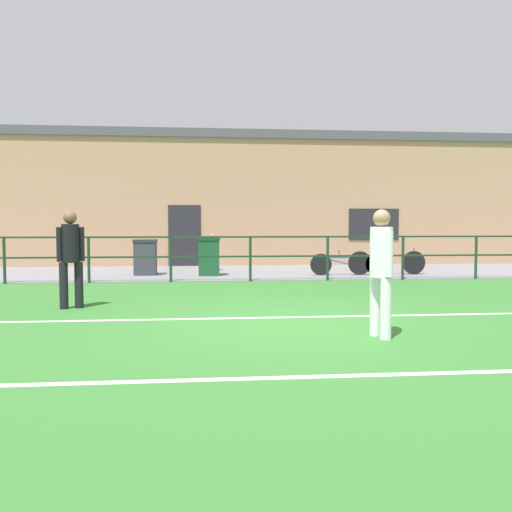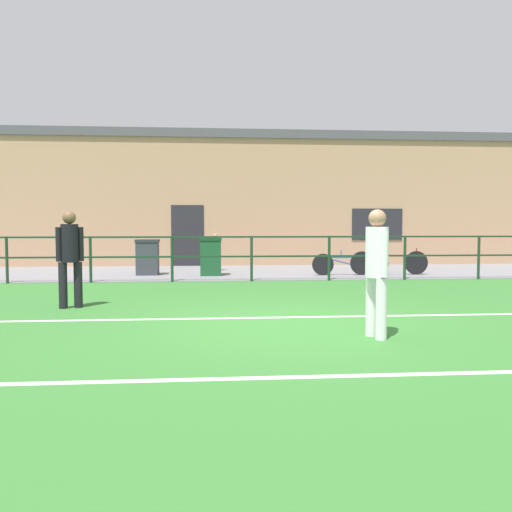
# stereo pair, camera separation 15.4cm
# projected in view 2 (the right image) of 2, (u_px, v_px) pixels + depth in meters

# --- Properties ---
(ground) EXTENTS (60.00, 44.00, 0.04)m
(ground) POSITION_uv_depth(u_px,v_px,m) (284.00, 327.00, 7.73)
(ground) COLOR #33702D
(field_line_touchline) EXTENTS (36.00, 0.11, 0.00)m
(field_line_touchline) POSITION_uv_depth(u_px,v_px,m) (278.00, 317.00, 8.37)
(field_line_touchline) COLOR white
(field_line_touchline) RESTS_ON ground
(field_line_hash) EXTENTS (36.00, 0.11, 0.00)m
(field_line_hash) POSITION_uv_depth(u_px,v_px,m) (321.00, 376.00, 5.13)
(field_line_hash) COLOR white
(field_line_hash) RESTS_ON ground
(pavement_strip) EXTENTS (48.00, 5.00, 0.02)m
(pavement_strip) POSITION_uv_depth(u_px,v_px,m) (245.00, 272.00, 16.18)
(pavement_strip) COLOR slate
(pavement_strip) RESTS_ON ground
(perimeter_fence) EXTENTS (36.07, 0.07, 1.15)m
(perimeter_fence) POSITION_uv_depth(u_px,v_px,m) (252.00, 252.00, 13.65)
(perimeter_fence) COLOR #193823
(perimeter_fence) RESTS_ON ground
(clubhouse_facade) EXTENTS (28.00, 2.56, 4.70)m
(clubhouse_facade) POSITION_uv_depth(u_px,v_px,m) (239.00, 199.00, 19.72)
(clubhouse_facade) COLOR tan
(clubhouse_facade) RESTS_ON ground
(player_goalkeeper) EXTENTS (0.44, 0.29, 1.68)m
(player_goalkeeper) POSITION_uv_depth(u_px,v_px,m) (70.00, 253.00, 9.28)
(player_goalkeeper) COLOR black
(player_goalkeeper) RESTS_ON ground
(player_striker) EXTENTS (0.29, 0.44, 1.64)m
(player_striker) POSITION_uv_depth(u_px,v_px,m) (377.00, 265.00, 6.84)
(player_striker) COLOR white
(player_striker) RESTS_ON ground
(spectator_child) EXTENTS (0.30, 0.20, 1.15)m
(spectator_child) POSITION_uv_depth(u_px,v_px,m) (215.00, 250.00, 16.52)
(spectator_child) COLOR #232D4C
(spectator_child) RESTS_ON pavement_strip
(bicycle_parked_0) EXTENTS (2.24, 0.04, 0.76)m
(bicycle_parked_0) POSITION_uv_depth(u_px,v_px,m) (389.00, 262.00, 15.21)
(bicycle_parked_0) COLOR black
(bicycle_parked_0) RESTS_ON pavement_strip
(bicycle_parked_1) EXTENTS (2.18, 0.04, 0.71)m
(bicycle_parked_1) POSITION_uv_depth(u_px,v_px,m) (350.00, 264.00, 15.11)
(bicycle_parked_1) COLOR black
(bicycle_parked_1) RESTS_ON pavement_strip
(trash_bin_0) EXTENTS (0.61, 0.51, 1.05)m
(trash_bin_0) POSITION_uv_depth(u_px,v_px,m) (211.00, 256.00, 15.01)
(trash_bin_0) COLOR #194C28
(trash_bin_0) RESTS_ON pavement_strip
(trash_bin_1) EXTENTS (0.64, 0.55, 1.00)m
(trash_bin_1) POSITION_uv_depth(u_px,v_px,m) (148.00, 257.00, 15.20)
(trash_bin_1) COLOR #33383D
(trash_bin_1) RESTS_ON pavement_strip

